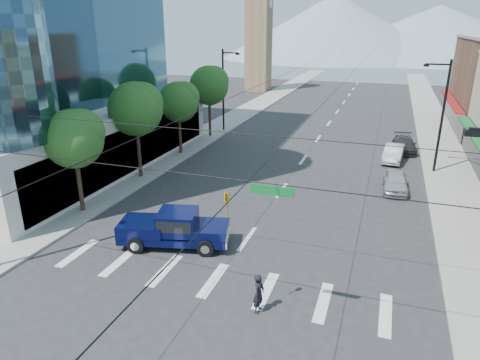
{
  "coord_description": "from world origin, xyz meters",
  "views": [
    {
      "loc": [
        6.75,
        -14.55,
        11.43
      ],
      "look_at": [
        -0.89,
        7.31,
        3.0
      ],
      "focal_mm": 32.0,
      "sensor_mm": 36.0,
      "label": 1
    }
  ],
  "objects_px": {
    "pickup_truck": "(174,228)",
    "parked_car_mid": "(394,153)",
    "pedestrian": "(259,293)",
    "parked_car_near": "(395,181)",
    "parked_car_far": "(404,144)"
  },
  "relations": [
    {
      "from": "pedestrian",
      "to": "parked_car_near",
      "type": "bearing_deg",
      "value": -11.69
    },
    {
      "from": "parked_car_near",
      "to": "parked_car_far",
      "type": "bearing_deg",
      "value": 83.49
    },
    {
      "from": "pedestrian",
      "to": "parked_car_near",
      "type": "height_order",
      "value": "pedestrian"
    },
    {
      "from": "pickup_truck",
      "to": "parked_car_near",
      "type": "xyz_separation_m",
      "value": [
        11.36,
        12.73,
        -0.34
      ]
    },
    {
      "from": "parked_car_far",
      "to": "parked_car_near",
      "type": "bearing_deg",
      "value": -99.42
    },
    {
      "from": "parked_car_mid",
      "to": "pickup_truck",
      "type": "bearing_deg",
      "value": -113.25
    },
    {
      "from": "pickup_truck",
      "to": "pedestrian",
      "type": "bearing_deg",
      "value": -47.88
    },
    {
      "from": "pedestrian",
      "to": "parked_car_far",
      "type": "relative_size",
      "value": 0.37
    },
    {
      "from": "pedestrian",
      "to": "parked_car_far",
      "type": "height_order",
      "value": "pedestrian"
    },
    {
      "from": "pickup_truck",
      "to": "parked_car_mid",
      "type": "distance_m",
      "value": 23.14
    },
    {
      "from": "pickup_truck",
      "to": "pedestrian",
      "type": "relative_size",
      "value": 3.56
    },
    {
      "from": "pickup_truck",
      "to": "parked_car_near",
      "type": "bearing_deg",
      "value": 33.9
    },
    {
      "from": "pedestrian",
      "to": "parked_car_near",
      "type": "distance_m",
      "value": 17.56
    },
    {
      "from": "pedestrian",
      "to": "parked_car_far",
      "type": "distance_m",
      "value": 28.64
    },
    {
      "from": "parked_car_mid",
      "to": "parked_car_far",
      "type": "bearing_deg",
      "value": 81.07
    }
  ]
}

